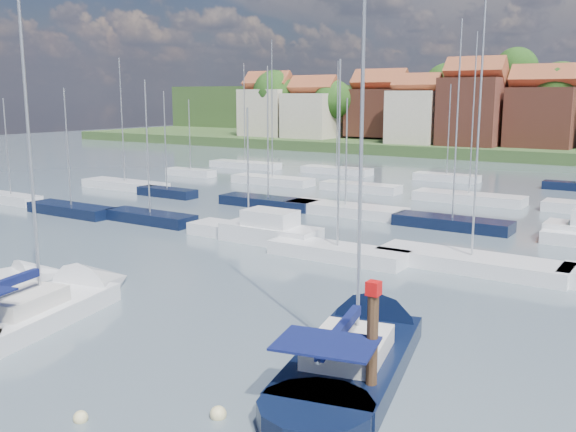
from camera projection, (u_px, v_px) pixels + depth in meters
The scene contains 8 objects.
ground at pixel (446, 207), 57.13m from camera, with size 260.00×260.00×0.00m, color #414F58.
sailboat_centre at pixel (59, 304), 29.70m from camera, with size 6.10×13.34×17.46m.
sailboat_navy at pixel (365, 344), 24.91m from camera, with size 6.48×14.07×18.75m.
timber_piling at pixel (371, 375), 20.25m from camera, with size 0.40×0.40×6.48m.
buoy_d at pixel (81, 421), 19.70m from camera, with size 0.46×0.46×0.46m, color beige.
buoy_e at pixel (309, 351), 25.11m from camera, with size 0.44×0.44×0.44m, color beige.
buoy_f at pixel (218, 417), 19.93m from camera, with size 0.53×0.53×0.53m, color beige.
marina_field at pixel (449, 213), 52.03m from camera, with size 79.62×41.41×15.93m.
Camera 1 is at (18.81, -14.90, 9.86)m, focal length 40.00 mm.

